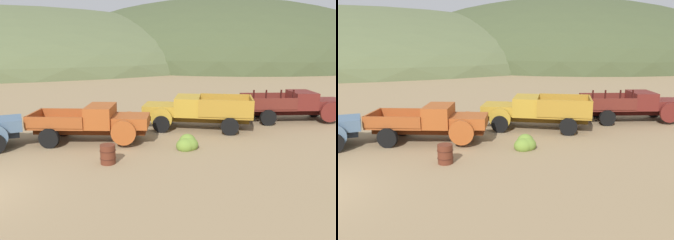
% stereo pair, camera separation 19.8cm
% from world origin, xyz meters
% --- Properties ---
extents(hill_distant, '(119.22, 87.21, 24.07)m').
position_xyz_m(hill_distant, '(-24.63, 72.66, 0.00)').
color(hill_distant, '#56603D').
rests_on(hill_distant, ground).
extents(hill_center, '(84.31, 86.95, 29.06)m').
position_xyz_m(hill_center, '(27.16, 77.76, 0.00)').
color(hill_center, '#424C2D').
rests_on(hill_center, ground).
extents(truck_oxide_orange, '(6.07, 2.90, 1.89)m').
position_xyz_m(truck_oxide_orange, '(3.98, 5.85, 1.00)').
color(truck_oxide_orange, '#51220D').
rests_on(truck_oxide_orange, ground).
extents(truck_mustard, '(6.49, 3.68, 1.91)m').
position_xyz_m(truck_mustard, '(9.00, 8.04, 1.02)').
color(truck_mustard, '#593D12').
rests_on(truck_mustard, ground).
extents(truck_oxblood, '(6.35, 2.66, 2.16)m').
position_xyz_m(truck_oxblood, '(16.15, 9.24, 1.02)').
color(truck_oxblood, black).
rests_on(truck_oxblood, ground).
extents(oil_drum_by_truck, '(0.68, 0.68, 0.82)m').
position_xyz_m(oil_drum_by_truck, '(4.63, 2.63, 0.41)').
color(oil_drum_by_truck, '#5B2819').
rests_on(oil_drum_by_truck, ground).
extents(bush_lone_scrub, '(1.09, 1.09, 0.88)m').
position_xyz_m(bush_lone_scrub, '(8.24, 4.29, 0.21)').
color(bush_lone_scrub, olive).
rests_on(bush_lone_scrub, ground).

